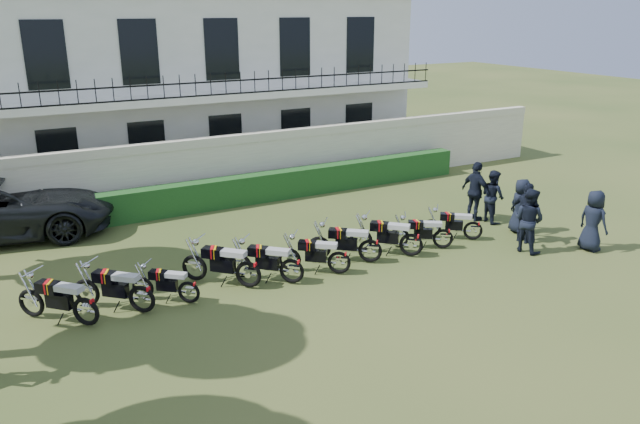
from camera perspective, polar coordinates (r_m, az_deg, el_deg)
The scene contains 20 objects.
ground at distance 15.53m, azimuth -0.45°, elevation -6.76°, with size 100.00×100.00×0.00m, color #33491D.
perimeter_wall at distance 22.13m, azimuth -10.35°, elevation 3.81°, with size 30.00×0.35×2.30m.
hedge at distance 21.90m, azimuth -7.10°, elevation 2.00°, with size 18.00×0.60×1.00m, color #194318.
building at distance 27.34m, azimuth -14.77°, elevation 11.63°, with size 20.40×9.60×7.40m.
motorcycle_0 at distance 14.34m, azimuth -20.68°, elevation -7.93°, with size 1.52×1.54×1.12m.
motorcycle_1 at distance 14.54m, azimuth -16.02°, elevation -7.09°, with size 1.56×1.47×1.12m.
motorcycle_2 at distance 14.77m, azimuth -11.92°, elevation -6.72°, with size 1.34×1.16×0.92m.
motorcycle_3 at distance 15.28m, azimuth -6.58°, elevation -5.11°, with size 1.57×1.58×1.16m.
motorcycle_4 at distance 15.44m, azimuth -2.60°, elevation -4.87°, with size 1.52×1.45×1.09m.
motorcycle_5 at distance 15.98m, azimuth 1.77°, elevation -4.14°, with size 1.54×1.27×1.04m.
motorcycle_6 at distance 16.72m, azimuth 4.62°, elevation -3.05°, with size 1.65×1.34×1.11m.
motorcycle_7 at distance 17.25m, azimuth 8.36°, elevation -2.48°, with size 1.54×1.52×1.12m.
motorcycle_8 at distance 18.00m, azimuth 11.21°, elevation -1.97°, with size 1.55×1.08×0.99m.
motorcycle_9 at distance 18.85m, azimuth 13.84°, elevation -1.27°, with size 1.42×1.18×0.96m.
officer_0 at distance 19.06m, azimuth 23.70°, elevation -0.72°, with size 0.86×0.56×1.75m, color black.
officer_1 at distance 18.30m, azimuth 18.53°, elevation -0.71°, with size 0.89×0.70×1.84m, color black.
officer_2 at distance 19.01m, azimuth 18.35°, elevation -0.08°, with size 1.05×0.44×1.79m, color black.
officer_3 at distance 19.79m, azimuth 17.88°, elevation 0.52°, with size 0.82×0.54×1.69m, color black.
officer_4 at distance 20.55m, azimuth 15.51°, elevation 1.40°, with size 0.83×0.64×1.70m, color black.
officer_5 at distance 20.55m, azimuth 14.05°, elevation 1.84°, with size 1.13×0.47×1.92m, color black.
Camera 1 is at (-6.67, -12.41, 6.54)m, focal length 35.00 mm.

